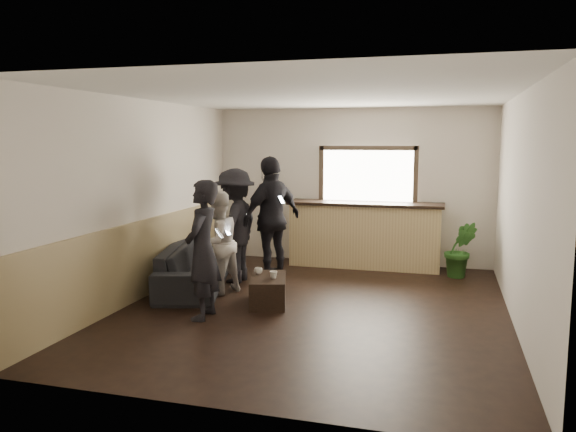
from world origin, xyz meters
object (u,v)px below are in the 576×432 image
(cup_a, at_px, (258,271))
(potted_plant, at_px, (460,249))
(cup_b, at_px, (274,275))
(bar_counter, at_px, (365,231))
(coffee_table, at_px, (268,290))
(person_b, at_px, (218,243))
(person_c, at_px, (235,226))
(sofa, at_px, (195,267))
(person_a, at_px, (203,250))
(person_d, at_px, (272,218))

(cup_a, height_order, potted_plant, potted_plant)
(cup_b, height_order, potted_plant, potted_plant)
(cup_a, bearing_deg, bar_counter, 66.35)
(coffee_table, distance_m, person_b, 1.08)
(potted_plant, bearing_deg, person_c, -160.26)
(person_c, bearing_deg, person_b, 4.49)
(sofa, distance_m, person_a, 1.61)
(sofa, height_order, coffee_table, sofa)
(person_d, bearing_deg, person_c, -25.59)
(coffee_table, distance_m, cup_a, 0.31)
(bar_counter, xyz_separation_m, person_d, (-1.32, -1.28, 0.35))
(bar_counter, height_order, person_a, bar_counter)
(potted_plant, bearing_deg, person_b, -150.26)
(sofa, height_order, cup_b, sofa)
(coffee_table, bearing_deg, potted_plant, 41.59)
(person_a, bearing_deg, coffee_table, 140.08)
(bar_counter, height_order, cup_a, bar_counter)
(sofa, bearing_deg, person_b, -127.82)
(cup_b, distance_m, potted_plant, 3.39)
(person_a, height_order, person_b, person_a)
(cup_a, bearing_deg, potted_plant, 38.26)
(sofa, distance_m, cup_a, 1.22)
(coffee_table, relative_size, person_b, 0.56)
(potted_plant, distance_m, person_d, 3.11)
(sofa, relative_size, person_c, 1.22)
(sofa, bearing_deg, bar_counter, -61.59)
(person_a, bearing_deg, bar_counter, 152.26)
(person_d, bearing_deg, cup_b, 47.55)
(coffee_table, bearing_deg, person_b, 160.34)
(coffee_table, relative_size, potted_plant, 0.91)
(person_d, bearing_deg, bar_counter, 163.76)
(bar_counter, bearing_deg, potted_plant, -13.87)
(cup_b, distance_m, person_a, 1.12)
(person_c, relative_size, person_d, 0.91)
(bar_counter, xyz_separation_m, person_a, (-1.53, -3.48, 0.23))
(bar_counter, relative_size, person_b, 1.81)
(coffee_table, xyz_separation_m, person_c, (-0.88, 1.04, 0.71))
(person_b, bearing_deg, cup_a, 99.56)
(person_c, bearing_deg, cup_a, 40.94)
(person_a, bearing_deg, cup_a, 152.04)
(coffee_table, height_order, person_b, person_b)
(cup_a, height_order, cup_b, cup_b)
(person_c, bearing_deg, person_a, 12.70)
(coffee_table, height_order, person_c, person_c)
(coffee_table, relative_size, person_a, 0.48)
(person_b, bearing_deg, sofa, -86.77)
(sofa, height_order, person_c, person_c)
(person_a, bearing_deg, sofa, -154.87)
(potted_plant, bearing_deg, person_d, -163.24)
(cup_b, xyz_separation_m, person_d, (-0.47, 1.44, 0.56))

